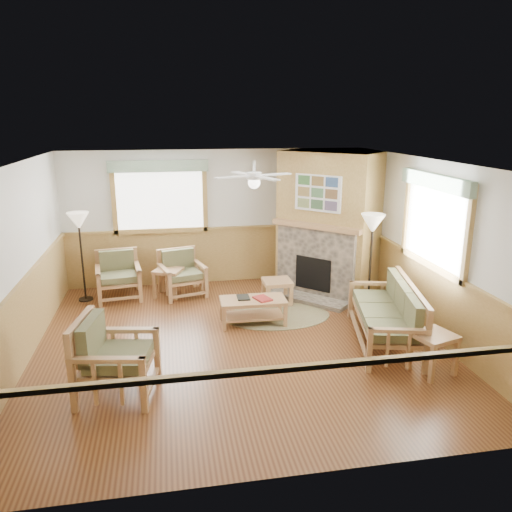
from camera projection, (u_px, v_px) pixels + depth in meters
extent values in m
cube|color=brown|center=(238.00, 342.00, 7.59)|extent=(6.00, 6.00, 0.01)
cube|color=white|center=(236.00, 163.00, 6.86)|extent=(6.00, 6.00, 0.01)
cube|color=silver|center=(216.00, 217.00, 10.07)|extent=(6.00, 0.02, 2.70)
cube|color=silver|center=(286.00, 348.00, 4.39)|extent=(6.00, 0.02, 2.70)
cube|color=silver|center=(17.00, 268.00, 6.72)|extent=(0.02, 6.00, 2.70)
cube|color=silver|center=(429.00, 248.00, 7.74)|extent=(0.02, 6.00, 2.70)
cylinder|color=brown|center=(278.00, 316.00, 8.58)|extent=(2.09, 2.09, 0.01)
cube|color=maroon|center=(263.00, 298.00, 8.14)|extent=(0.31, 0.36, 0.03)
cube|color=black|center=(243.00, 297.00, 8.20)|extent=(0.21, 0.28, 0.03)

